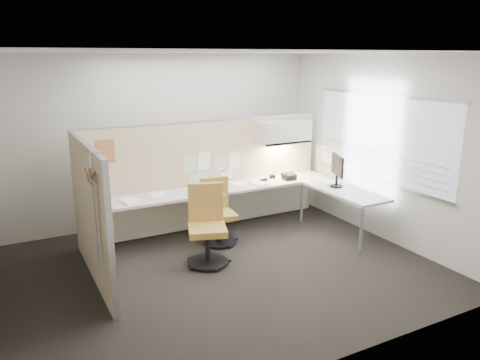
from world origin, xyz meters
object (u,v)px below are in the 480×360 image
phone (289,176)px  chair_right (207,228)px  monitor (337,169)px  desk (241,195)px  chair_left (218,214)px

phone → chair_right: bearing=-156.9°
monitor → chair_right: bearing=113.8°
chair_right → desk: bearing=59.9°
desk → monitor: bearing=-26.3°
chair_left → chair_right: (-0.43, -0.58, 0.05)m
monitor → phone: monitor is taller
chair_right → monitor: monitor is taller
phone → desk: bearing=-178.0°
chair_left → phone: bearing=18.1°
desk → monitor: monitor is taller
chair_left → chair_right: size_ratio=0.91×
desk → phone: (0.96, 0.07, 0.18)m
desk → chair_right: chair_right is taller
desk → monitor: (1.37, -0.68, 0.42)m
desk → monitor: size_ratio=7.81×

